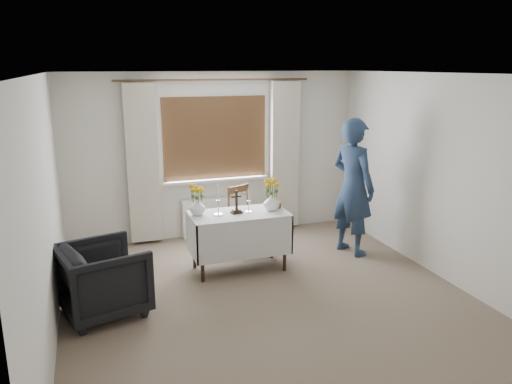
% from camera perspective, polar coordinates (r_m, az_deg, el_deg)
% --- Properties ---
extents(ground, '(5.00, 5.00, 0.00)m').
position_cam_1_polar(ground, '(5.74, 1.83, -12.47)').
color(ground, gray).
rests_on(ground, ground).
extents(altar_table, '(1.24, 0.64, 0.76)m').
position_cam_1_polar(altar_table, '(6.46, -1.95, -5.66)').
color(altar_table, silver).
rests_on(altar_table, ground).
extents(wooden_chair, '(0.54, 0.54, 0.90)m').
position_cam_1_polar(wooden_chair, '(7.21, -1.12, -2.93)').
color(wooden_chair, brown).
rests_on(wooden_chair, ground).
extents(armchair, '(1.03, 1.02, 0.77)m').
position_cam_1_polar(armchair, '(5.59, -17.01, -9.52)').
color(armchair, black).
rests_on(armchair, ground).
extents(person, '(0.66, 0.81, 1.91)m').
position_cam_1_polar(person, '(7.01, 11.02, 0.58)').
color(person, navy).
rests_on(person, ground).
extents(radiator, '(1.10, 0.10, 0.60)m').
position_cam_1_polar(radiator, '(7.78, -4.41, -2.82)').
color(radiator, white).
rests_on(radiator, ground).
extents(wooden_cross, '(0.15, 0.11, 0.29)m').
position_cam_1_polar(wooden_cross, '(6.30, -2.25, -1.16)').
color(wooden_cross, black).
rests_on(wooden_cross, altar_table).
extents(candlestick_left, '(0.12, 0.12, 0.39)m').
position_cam_1_polar(candlestick_left, '(6.23, -4.37, -0.90)').
color(candlestick_left, silver).
rests_on(candlestick_left, altar_table).
extents(candlestick_right, '(0.11, 0.11, 0.31)m').
position_cam_1_polar(candlestick_right, '(6.34, -0.87, -0.97)').
color(candlestick_right, silver).
rests_on(candlestick_right, altar_table).
extents(flower_vase_left, '(0.24, 0.24, 0.21)m').
position_cam_1_polar(flower_vase_left, '(6.27, -6.70, -1.72)').
color(flower_vase_left, white).
rests_on(flower_vase_left, altar_table).
extents(flower_vase_right, '(0.23, 0.23, 0.22)m').
position_cam_1_polar(flower_vase_right, '(6.43, 1.78, -1.18)').
color(flower_vase_right, white).
rests_on(flower_vase_right, altar_table).
extents(wicker_basket, '(0.26, 0.26, 0.08)m').
position_cam_1_polar(wicker_basket, '(6.58, 2.00, -1.44)').
color(wicker_basket, brown).
rests_on(wicker_basket, altar_table).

